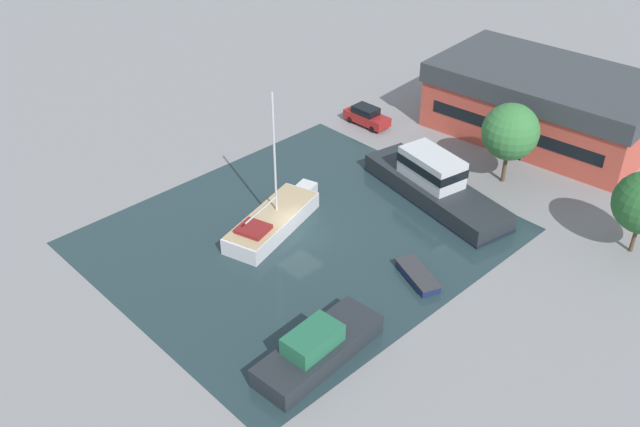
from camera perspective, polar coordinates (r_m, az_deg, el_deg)
name	(u,v)px	position (r m, az deg, el deg)	size (l,w,h in m)	color
ground_plane	(300,236)	(50.43, -1.63, -1.82)	(440.00, 440.00, 0.00)	gray
water_canal	(300,236)	(50.43, -1.63, -1.82)	(23.35, 26.63, 0.01)	#23383D
warehouse_building	(544,103)	(65.36, 17.47, 8.43)	(19.66, 12.80, 5.94)	#C64C3D
quay_tree_near_building	(510,132)	(56.48, 14.99, 6.33)	(4.40, 4.40, 6.57)	brown
parked_car	(367,116)	(65.15, 3.75, 7.79)	(4.37, 1.84, 1.70)	maroon
sailboat_moored	(274,220)	(50.93, -3.73, -0.50)	(5.16, 9.87, 10.38)	silver
motor_cruiser	(434,184)	(54.63, 9.12, 2.38)	(13.60, 6.12, 3.54)	#23282D
small_dinghy	(418,276)	(46.82, 7.82, -4.94)	(4.03, 2.67, 0.59)	#19234C
cabin_boat	(318,348)	(40.68, -0.19, -10.71)	(3.36, 8.43, 2.33)	#23282D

